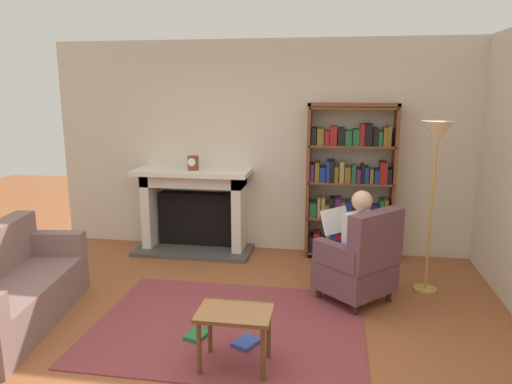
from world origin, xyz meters
name	(u,v)px	position (x,y,z in m)	size (l,w,h in m)	color
ground	(221,343)	(0.00, 0.00, 0.00)	(14.00, 14.00, 0.00)	#96532E
back_wall	(266,147)	(0.00, 2.55, 1.35)	(5.60, 0.10, 2.70)	beige
area_rug	(229,326)	(0.00, 0.30, 0.01)	(2.40, 1.80, 0.01)	brown
fireplace	(195,207)	(-0.89, 2.30, 0.58)	(1.51, 0.64, 1.09)	#4C4742
mantel_clock	(193,163)	(-0.87, 2.20, 1.18)	(0.14, 0.14, 0.18)	brown
bookshelf	(350,185)	(1.09, 2.33, 0.93)	(1.07, 0.32, 1.93)	brown
armchair_reading	(360,262)	(1.18, 1.01, 0.42)	(0.89, 0.89, 0.97)	#331E14
seated_reader	(352,240)	(1.09, 1.09, 0.62)	(0.59, 0.58, 1.14)	silver
sofa_floral	(7,292)	(-1.95, 0.00, 0.32)	(0.95, 1.78, 0.85)	#82635D
side_table	(235,320)	(0.19, -0.31, 0.39)	(0.56, 0.39, 0.46)	brown
scattered_books	(222,339)	(0.00, 0.03, 0.03)	(0.67, 0.31, 0.03)	#334CA5
floor_lamp	(436,148)	(1.88, 1.40, 1.52)	(0.32, 0.32, 1.78)	#B7933F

